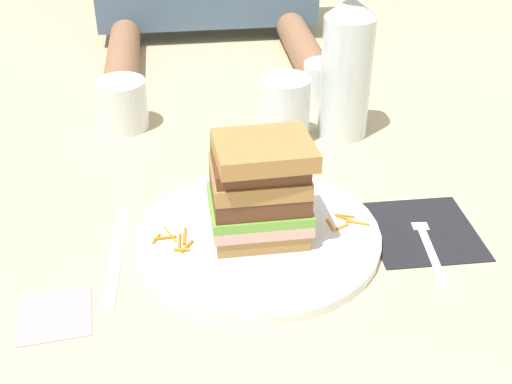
# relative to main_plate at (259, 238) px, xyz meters

# --- Properties ---
(ground_plane) EXTENTS (3.00, 3.00, 0.00)m
(ground_plane) POSITION_rel_main_plate_xyz_m (-0.01, 0.00, -0.01)
(ground_plane) COLOR #C6B289
(main_plate) EXTENTS (0.29, 0.29, 0.01)m
(main_plate) POSITION_rel_main_plate_xyz_m (0.00, 0.00, 0.00)
(main_plate) COLOR white
(main_plate) RESTS_ON ground_plane
(sandwich) EXTENTS (0.12, 0.10, 0.13)m
(sandwich) POSITION_rel_main_plate_xyz_m (0.00, -0.00, 0.07)
(sandwich) COLOR #A87A42
(sandwich) RESTS_ON main_plate
(carrot_shred_0) EXTENTS (0.01, 0.02, 0.00)m
(carrot_shred_0) POSITION_rel_main_plate_xyz_m (-0.12, 0.01, 0.01)
(carrot_shred_0) COLOR orange
(carrot_shred_0) RESTS_ON main_plate
(carrot_shred_1) EXTENTS (0.02, 0.02, 0.00)m
(carrot_shred_1) POSITION_rel_main_plate_xyz_m (-0.09, -0.02, 0.01)
(carrot_shred_1) COLOR orange
(carrot_shred_1) RESTS_ON main_plate
(carrot_shred_2) EXTENTS (0.00, 0.03, 0.00)m
(carrot_shred_2) POSITION_rel_main_plate_xyz_m (-0.10, -0.01, 0.01)
(carrot_shred_2) COLOR orange
(carrot_shred_2) RESTS_ON main_plate
(carrot_shred_3) EXTENTS (0.01, 0.03, 0.00)m
(carrot_shred_3) POSITION_rel_main_plate_xyz_m (-0.09, 0.01, 0.01)
(carrot_shred_3) COLOR orange
(carrot_shred_3) RESTS_ON main_plate
(carrot_shred_4) EXTENTS (0.02, 0.03, 0.00)m
(carrot_shred_4) POSITION_rel_main_plate_xyz_m (-0.11, 0.01, 0.01)
(carrot_shred_4) COLOR orange
(carrot_shred_4) RESTS_ON main_plate
(carrot_shred_5) EXTENTS (0.03, 0.01, 0.00)m
(carrot_shred_5) POSITION_rel_main_plate_xyz_m (-0.11, 0.00, 0.01)
(carrot_shred_5) COLOR orange
(carrot_shred_5) RESTS_ON main_plate
(carrot_shred_6) EXTENTS (0.02, 0.01, 0.00)m
(carrot_shred_6) POSITION_rel_main_plate_xyz_m (-0.09, -0.02, 0.01)
(carrot_shred_6) COLOR orange
(carrot_shred_6) RESTS_ON main_plate
(carrot_shred_7) EXTENTS (0.02, 0.01, 0.00)m
(carrot_shred_7) POSITION_rel_main_plate_xyz_m (0.10, -0.00, 0.01)
(carrot_shred_7) COLOR orange
(carrot_shred_7) RESTS_ON main_plate
(carrot_shred_8) EXTENTS (0.03, 0.01, 0.00)m
(carrot_shred_8) POSITION_rel_main_plate_xyz_m (0.12, 0.01, 0.01)
(carrot_shred_8) COLOR orange
(carrot_shred_8) RESTS_ON main_plate
(carrot_shred_9) EXTENTS (0.01, 0.02, 0.00)m
(carrot_shred_9) POSITION_rel_main_plate_xyz_m (0.09, 0.01, 0.01)
(carrot_shred_9) COLOR orange
(carrot_shred_9) RESTS_ON main_plate
(carrot_shred_10) EXTENTS (0.02, 0.01, 0.00)m
(carrot_shred_10) POSITION_rel_main_plate_xyz_m (0.11, 0.02, 0.01)
(carrot_shred_10) COLOR orange
(carrot_shred_10) RESTS_ON main_plate
(carrot_shred_11) EXTENTS (0.02, 0.02, 0.00)m
(carrot_shred_11) POSITION_rel_main_plate_xyz_m (0.11, 0.02, 0.01)
(carrot_shred_11) COLOR orange
(carrot_shred_11) RESTS_ON main_plate
(napkin_dark) EXTENTS (0.13, 0.14, 0.00)m
(napkin_dark) POSITION_rel_main_plate_xyz_m (0.20, -0.00, -0.00)
(napkin_dark) COLOR black
(napkin_dark) RESTS_ON ground_plane
(fork) EXTENTS (0.03, 0.17, 0.00)m
(fork) POSITION_rel_main_plate_xyz_m (0.20, -0.03, -0.00)
(fork) COLOR silver
(fork) RESTS_ON napkin_dark
(knife) EXTENTS (0.03, 0.20, 0.00)m
(knife) POSITION_rel_main_plate_xyz_m (-0.17, -0.01, -0.00)
(knife) COLOR silver
(knife) RESTS_ON ground_plane
(juice_glass) EXTENTS (0.08, 0.08, 0.10)m
(juice_glass) POSITION_rel_main_plate_xyz_m (0.07, 0.26, 0.04)
(juice_glass) COLOR white
(juice_glass) RESTS_ON ground_plane
(water_bottle) EXTENTS (0.08, 0.08, 0.26)m
(water_bottle) POSITION_rel_main_plate_xyz_m (0.17, 0.26, 0.11)
(water_bottle) COLOR silver
(water_bottle) RESTS_ON ground_plane
(empty_tumbler_0) EXTENTS (0.07, 0.07, 0.07)m
(empty_tumbler_0) POSITION_rel_main_plate_xyz_m (0.16, 0.37, 0.03)
(empty_tumbler_0) COLOR silver
(empty_tumbler_0) RESTS_ON ground_plane
(empty_tumbler_1) EXTENTS (0.08, 0.08, 0.08)m
(empty_tumbler_1) POSITION_rel_main_plate_xyz_m (-0.17, 0.33, 0.03)
(empty_tumbler_1) COLOR silver
(empty_tumbler_1) RESTS_ON ground_plane
(napkin_pink) EXTENTS (0.08, 0.08, 0.00)m
(napkin_pink) POSITION_rel_main_plate_xyz_m (-0.23, -0.10, -0.01)
(napkin_pink) COLOR pink
(napkin_pink) RESTS_ON ground_plane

